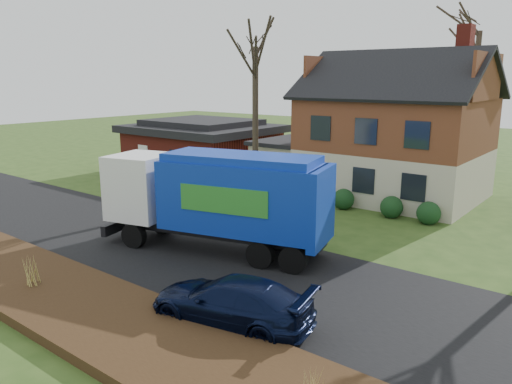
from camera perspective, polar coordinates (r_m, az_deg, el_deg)
The scene contains 12 objects.
ground at distance 19.33m, azimuth -7.25°, elevation -7.17°, with size 120.00×120.00×0.00m, color #2D4918.
road at distance 19.33m, azimuth -7.25°, elevation -7.14°, with size 80.00×7.00×0.02m, color black.
mulch_verge at distance 16.29m, azimuth -20.87°, elevation -11.34°, with size 80.00×3.50×0.30m, color black.
main_house at distance 29.08m, azimuth 14.73°, elevation 7.44°, with size 12.95×8.95×9.26m.
ranch_house at distance 36.16m, azimuth -6.13°, elevation 5.27°, with size 9.80×8.20×3.70m.
garbage_truck at distance 19.04m, azimuth -4.28°, elevation -0.40°, with size 9.34×4.59×3.87m.
silver_sedan at distance 23.90m, azimuth -2.06°, elevation -1.25°, with size 1.59×4.55×1.50m, color #A5A9AD.
navy_wagon at distance 13.90m, azimuth -2.90°, elevation -12.39°, with size 1.88×4.63×1.34m, color black.
tree_front_west at distance 28.68m, azimuth -0.08°, elevation 18.68°, with size 3.87×3.87×11.50m.
tree_back at distance 37.33m, azimuth 24.39°, elevation 18.39°, with size 4.11×4.11×13.01m.
grass_clump_mid at distance 17.15m, azimuth -24.31°, elevation -8.05°, with size 0.37×0.30×1.02m.
grass_clump_east at distance 10.65m, azimuth 6.47°, elevation -20.95°, with size 0.32×0.26×0.79m.
Camera 1 is at (13.01, -12.67, 6.63)m, focal length 35.00 mm.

